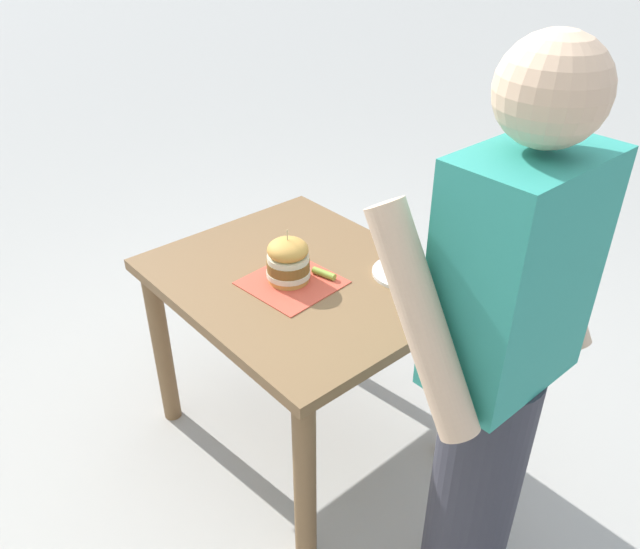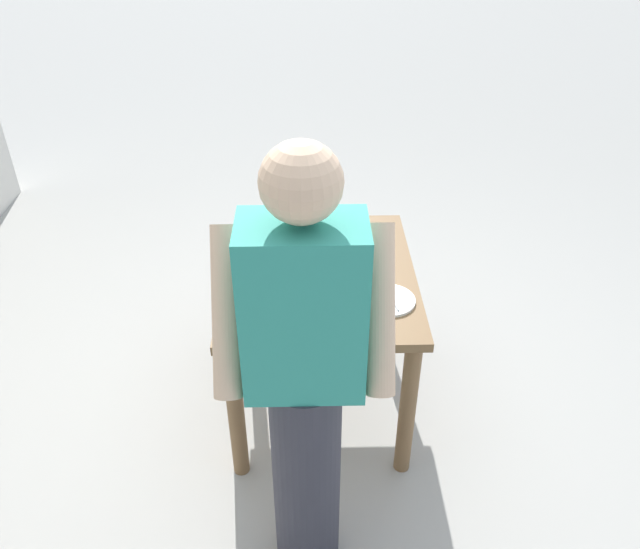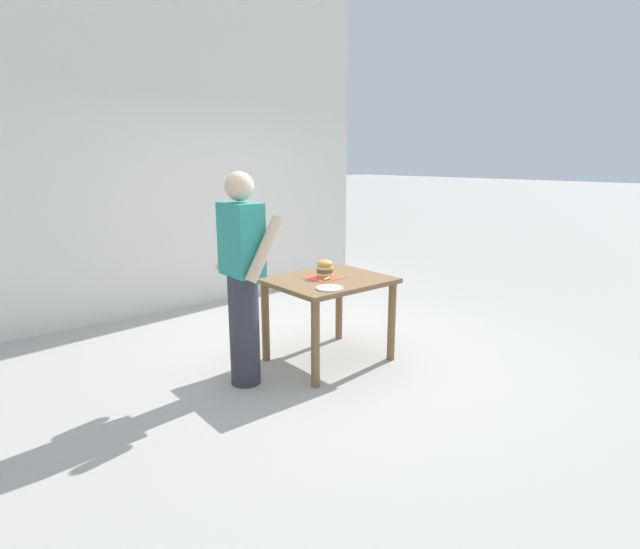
# 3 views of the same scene
# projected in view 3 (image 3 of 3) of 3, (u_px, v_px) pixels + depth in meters

# --- Properties ---
(ground_plane) EXTENTS (80.00, 80.00, 0.00)m
(ground_plane) POSITION_uv_depth(u_px,v_px,m) (328.00, 359.00, 4.53)
(ground_plane) COLOR #ADAAA3
(patio_table) EXTENTS (0.83, 1.00, 0.76)m
(patio_table) POSITION_uv_depth(u_px,v_px,m) (329.00, 293.00, 4.39)
(patio_table) COLOR brown
(patio_table) RESTS_ON ground
(serving_paper) EXTENTS (0.31, 0.31, 0.00)m
(serving_paper) POSITION_uv_depth(u_px,v_px,m) (323.00, 277.00, 4.39)
(serving_paper) COLOR #D64C38
(serving_paper) RESTS_ON patio_table
(sandwich) EXTENTS (0.15, 0.15, 0.19)m
(sandwich) POSITION_uv_depth(u_px,v_px,m) (324.00, 268.00, 4.38)
(sandwich) COLOR gold
(sandwich) RESTS_ON serving_paper
(pickle_spear) EXTENTS (0.04, 0.09, 0.02)m
(pickle_spear) POSITION_uv_depth(u_px,v_px,m) (327.00, 279.00, 4.28)
(pickle_spear) COLOR #8EA83D
(pickle_spear) RESTS_ON serving_paper
(side_plate_with_forks) EXTENTS (0.22, 0.22, 0.02)m
(side_plate_with_forks) POSITION_uv_depth(u_px,v_px,m) (330.00, 288.00, 4.01)
(side_plate_with_forks) COLOR white
(side_plate_with_forks) RESTS_ON patio_table
(diner_across_table) EXTENTS (0.55, 0.35, 1.69)m
(diner_across_table) POSITION_uv_depth(u_px,v_px,m) (243.00, 277.00, 3.87)
(diner_across_table) COLOR #33333D
(diner_across_table) RESTS_ON ground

